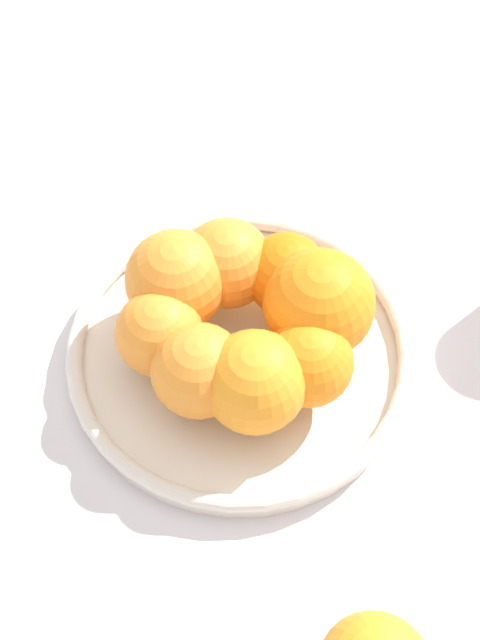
% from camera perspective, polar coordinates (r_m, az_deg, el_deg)
% --- Properties ---
extents(ground_plane, '(4.00, 4.00, 0.00)m').
position_cam_1_polar(ground_plane, '(0.83, 0.00, -2.32)').
color(ground_plane, silver).
extents(fruit_bowl, '(0.27, 0.27, 0.02)m').
position_cam_1_polar(fruit_bowl, '(0.82, 0.00, -1.86)').
color(fruit_bowl, silver).
rests_on(fruit_bowl, ground_plane).
extents(orange_pile, '(0.19, 0.18, 0.08)m').
position_cam_1_polar(orange_pile, '(0.78, 0.22, 0.08)').
color(orange_pile, orange).
rests_on(orange_pile, fruit_bowl).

